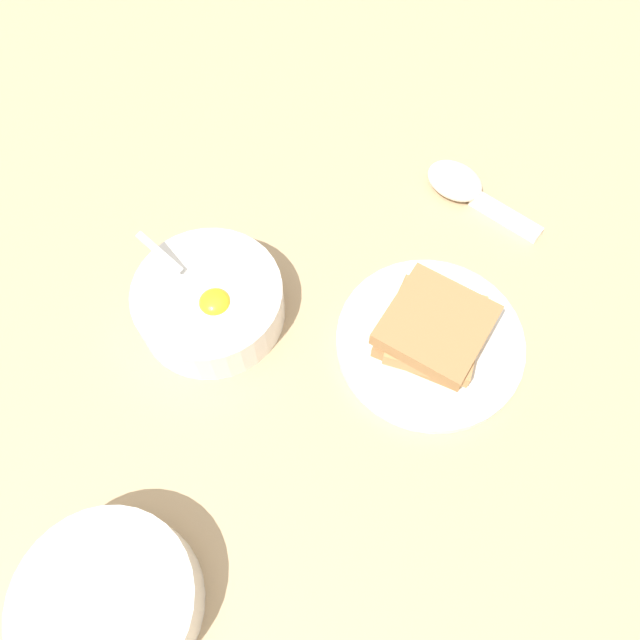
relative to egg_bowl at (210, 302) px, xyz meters
The scene contains 6 objects.
ground_plane 0.10m from the egg_bowl, 21.52° to the right, with size 3.00×3.00×0.00m, color tan.
egg_bowl is the anchor object (origin of this frame).
toast_plate 0.23m from the egg_bowl, 27.40° to the right, with size 0.19×0.19×0.01m.
toast_sandwich 0.23m from the egg_bowl, 27.91° to the right, with size 0.14×0.14×0.05m.
soup_spoon 0.32m from the egg_bowl, 11.38° to the left, with size 0.11×0.14×0.03m.
congee_bowl 0.29m from the egg_bowl, 120.41° to the right, with size 0.15×0.15×0.05m.
Camera 1 is at (-0.08, -0.29, 0.58)m, focal length 35.00 mm.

